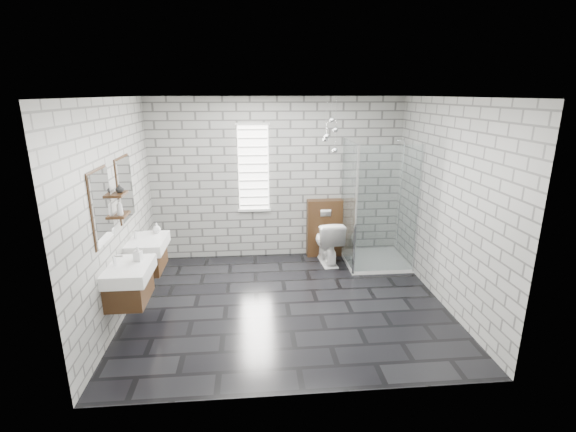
{
  "coord_description": "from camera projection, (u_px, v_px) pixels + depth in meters",
  "views": [
    {
      "loc": [
        -0.44,
        -5.08,
        2.75
      ],
      "look_at": [
        0.05,
        0.35,
        1.13
      ],
      "focal_mm": 26.0,
      "sensor_mm": 36.0,
      "label": 1
    }
  ],
  "objects": [
    {
      "name": "cistern_panel",
      "position": [
        324.0,
        228.0,
        7.22
      ],
      "size": [
        0.6,
        0.2,
        1.0
      ],
      "primitive_type": "cube",
      "color": "#412814",
      "rests_on": "floor"
    },
    {
      "name": "soap_bottle_a",
      "position": [
        138.0,
        253.0,
        4.87
      ],
      "size": [
        0.1,
        0.1,
        0.19
      ],
      "primitive_type": "imported",
      "rotation": [
        0.0,
        0.0,
        -0.24
      ],
      "color": "#B2B2B2",
      "rests_on": "vanity_left"
    },
    {
      "name": "shelf_upper",
      "position": [
        119.0,
        194.0,
        5.0
      ],
      "size": [
        0.14,
        0.3,
        0.03
      ],
      "primitive_type": "cube",
      "color": "#412814",
      "rests_on": "wall_left"
    },
    {
      "name": "vanity_right",
      "position": [
        145.0,
        245.0,
        5.67
      ],
      "size": [
        0.47,
        0.7,
        1.57
      ],
      "color": "#412814",
      "rests_on": "wall_left"
    },
    {
      "name": "wall_back",
      "position": [
        278.0,
        179.0,
        7.02
      ],
      "size": [
        4.2,
        0.02,
        2.7
      ],
      "primitive_type": "cube",
      "color": "#9D9C98",
      "rests_on": "floor"
    },
    {
      "name": "ceiling",
      "position": [
        287.0,
        96.0,
        4.9
      ],
      "size": [
        4.2,
        3.6,
        0.02
      ],
      "primitive_type": "cube",
      "color": "white",
      "rests_on": "wall_back"
    },
    {
      "name": "floor",
      "position": [
        287.0,
        304.0,
        5.68
      ],
      "size": [
        4.2,
        3.6,
        0.02
      ],
      "primitive_type": "cube",
      "color": "black",
      "rests_on": "ground"
    },
    {
      "name": "wall_right",
      "position": [
        447.0,
        204.0,
        5.47
      ],
      "size": [
        0.02,
        3.6,
        2.7
      ],
      "primitive_type": "cube",
      "color": "#9D9C98",
      "rests_on": "floor"
    },
    {
      "name": "vanity_left",
      "position": [
        126.0,
        273.0,
        4.8
      ],
      "size": [
        0.47,
        0.7,
        1.57
      ],
      "color": "#412814",
      "rests_on": "wall_left"
    },
    {
      "name": "pendant_cluster",
      "position": [
        331.0,
        135.0,
        6.45
      ],
      "size": [
        0.26,
        0.25,
        0.85
      ],
      "color": "silver",
      "rests_on": "ceiling"
    },
    {
      "name": "wall_front",
      "position": [
        305.0,
        263.0,
        3.56
      ],
      "size": [
        4.2,
        0.02,
        2.7
      ],
      "primitive_type": "cube",
      "color": "#9D9C98",
      "rests_on": "floor"
    },
    {
      "name": "shower_enclosure",
      "position": [
        372.0,
        236.0,
        6.79
      ],
      "size": [
        1.0,
        1.0,
        2.03
      ],
      "color": "white",
      "rests_on": "floor"
    },
    {
      "name": "wall_left",
      "position": [
        116.0,
        212.0,
        5.11
      ],
      "size": [
        0.02,
        3.6,
        2.7
      ],
      "primitive_type": "cube",
      "color": "#9D9C98",
      "rests_on": "floor"
    },
    {
      "name": "soap_bottle_b",
      "position": [
        157.0,
        228.0,
        5.87
      ],
      "size": [
        0.14,
        0.14,
        0.14
      ],
      "primitive_type": "imported",
      "rotation": [
        0.0,
        0.0,
        0.29
      ],
      "color": "#B2B2B2",
      "rests_on": "vanity_right"
    },
    {
      "name": "flush_plate",
      "position": [
        326.0,
        213.0,
        7.04
      ],
      "size": [
        0.18,
        0.01,
        0.12
      ],
      "primitive_type": "cube",
      "color": "silver",
      "rests_on": "cistern_panel"
    },
    {
      "name": "vase",
      "position": [
        119.0,
        189.0,
        5.0
      ],
      "size": [
        0.11,
        0.11,
        0.1
      ],
      "primitive_type": "imported",
      "rotation": [
        0.0,
        0.0,
        0.18
      ],
      "color": "#B2B2B2",
      "rests_on": "shelf_upper"
    },
    {
      "name": "window",
      "position": [
        253.0,
        168.0,
        6.9
      ],
      "size": [
        0.56,
        0.05,
        1.48
      ],
      "color": "white",
      "rests_on": "wall_back"
    },
    {
      "name": "toilet",
      "position": [
        328.0,
        241.0,
        6.94
      ],
      "size": [
        0.47,
        0.76,
        0.74
      ],
      "primitive_type": "imported",
      "rotation": [
        0.0,
        0.0,
        3.22
      ],
      "color": "white",
      "rests_on": "floor"
    },
    {
      "name": "shelf_lower",
      "position": [
        121.0,
        215.0,
        5.08
      ],
      "size": [
        0.14,
        0.3,
        0.03
      ],
      "primitive_type": "cube",
      "color": "#412814",
      "rests_on": "wall_left"
    },
    {
      "name": "soap_bottle_c",
      "position": [
        120.0,
        208.0,
        4.98
      ],
      "size": [
        0.09,
        0.09,
        0.19
      ],
      "primitive_type": "imported",
      "rotation": [
        0.0,
        0.0,
        0.17
      ],
      "color": "#B2B2B2",
      "rests_on": "shelf_lower"
    }
  ]
}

